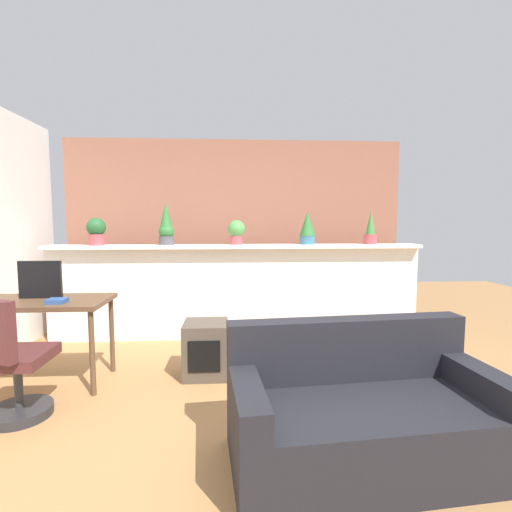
% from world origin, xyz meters
% --- Properties ---
extents(ground_plane, '(12.00, 12.00, 0.00)m').
position_xyz_m(ground_plane, '(0.00, 0.00, 0.00)').
color(ground_plane, '#9E7042').
extents(divider_wall, '(4.44, 0.16, 1.11)m').
position_xyz_m(divider_wall, '(0.00, 2.00, 0.55)').
color(divider_wall, white).
rests_on(divider_wall, ground).
extents(plant_shelf, '(4.44, 0.30, 0.04)m').
position_xyz_m(plant_shelf, '(0.00, 1.96, 1.13)').
color(plant_shelf, white).
rests_on(plant_shelf, divider_wall).
extents(brick_wall_behind, '(4.44, 0.10, 2.50)m').
position_xyz_m(brick_wall_behind, '(0.00, 2.60, 1.25)').
color(brick_wall_behind, '#935B47').
rests_on(brick_wall_behind, ground).
extents(potted_plant_0, '(0.22, 0.22, 0.32)m').
position_xyz_m(potted_plant_0, '(-1.62, 1.95, 1.32)').
color(potted_plant_0, '#B7474C').
rests_on(potted_plant_0, plant_shelf).
extents(potted_plant_1, '(0.18, 0.18, 0.50)m').
position_xyz_m(potted_plant_1, '(-0.82, 1.98, 1.37)').
color(potted_plant_1, '#4C4C51').
rests_on(potted_plant_1, plant_shelf).
extents(potted_plant_2, '(0.21, 0.21, 0.29)m').
position_xyz_m(potted_plant_2, '(0.01, 2.00, 1.31)').
color(potted_plant_2, '#B7474C').
rests_on(potted_plant_2, plant_shelf).
extents(potted_plant_3, '(0.19, 0.19, 0.40)m').
position_xyz_m(potted_plant_3, '(0.86, 1.99, 1.35)').
color(potted_plant_3, '#386B84').
rests_on(potted_plant_3, plant_shelf).
extents(potted_plant_4, '(0.16, 0.16, 0.42)m').
position_xyz_m(potted_plant_4, '(1.65, 1.99, 1.32)').
color(potted_plant_4, '#B7474C').
rests_on(potted_plant_4, plant_shelf).
extents(desk, '(1.10, 0.60, 0.75)m').
position_xyz_m(desk, '(-1.69, 0.77, 0.67)').
color(desk, brown).
rests_on(desk, ground).
extents(tv_monitor, '(0.36, 0.04, 0.33)m').
position_xyz_m(tv_monitor, '(-1.73, 0.85, 0.92)').
color(tv_monitor, black).
rests_on(tv_monitor, desk).
extents(office_chair, '(0.51, 0.51, 0.91)m').
position_xyz_m(office_chair, '(-1.62, 0.15, 0.39)').
color(office_chair, '#262628').
rests_on(office_chair, ground).
extents(side_cube_shelf, '(0.40, 0.41, 0.50)m').
position_xyz_m(side_cube_shelf, '(-0.29, 0.87, 0.25)').
color(side_cube_shelf, '#4C4238').
rests_on(side_cube_shelf, ground).
extents(book_on_desk, '(0.15, 0.13, 0.04)m').
position_xyz_m(book_on_desk, '(-1.50, 0.63, 0.77)').
color(book_on_desk, '#2D4C8C').
rests_on(book_on_desk, desk).
extents(couch, '(1.62, 0.90, 0.80)m').
position_xyz_m(couch, '(0.73, -0.44, 0.28)').
color(couch, black).
rests_on(couch, ground).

